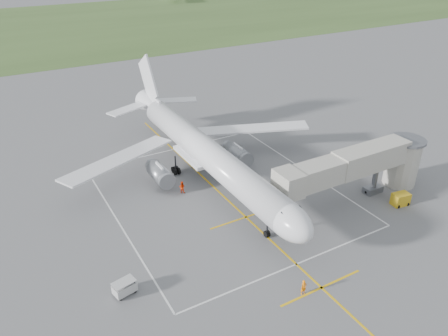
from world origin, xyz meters
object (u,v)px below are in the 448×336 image
gpu_unit (401,199)px  ramp_worker_nose (304,287)px  airliner (205,152)px  jet_bridge (365,165)px  ramp_worker_wing (182,187)px  baggage_cart (125,288)px

gpu_unit → ramp_worker_nose: 21.81m
airliner → gpu_unit: bearing=-44.1°
jet_bridge → ramp_worker_wing: jet_bridge is taller
airliner → ramp_worker_nose: 24.83m
gpu_unit → ramp_worker_wing: bearing=152.5°
airliner → gpu_unit: 26.35m
jet_bridge → gpu_unit: 6.33m
baggage_cart → ramp_worker_nose: (14.99, -8.57, 0.05)m
jet_bridge → baggage_cart: (-32.82, -1.66, -3.98)m
gpu_unit → ramp_worker_wing: (-23.15, 16.58, 0.06)m
baggage_cart → ramp_worker_nose: 17.27m
airliner → gpu_unit: airliner is taller
gpu_unit → baggage_cart: size_ratio=0.98×
jet_bridge → baggage_cart: bearing=-177.1°
ramp_worker_wing → baggage_cart: bearing=86.1°
jet_bridge → baggage_cart: 33.10m
baggage_cart → gpu_unit: bearing=-15.9°
airliner → baggage_cart: 23.64m
jet_bridge → ramp_worker_wing: bearing=147.8°
baggage_cart → ramp_worker_wing: ramp_worker_wing is taller
baggage_cart → ramp_worker_nose: ramp_worker_nose is taller
gpu_unit → jet_bridge: bearing=136.0°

